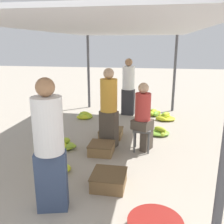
% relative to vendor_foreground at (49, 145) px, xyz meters
% --- Properties ---
extents(canopy_post_front_right, '(0.08, 0.08, 2.29)m').
position_rel_vendor_foreground_xyz_m(canopy_post_front_right, '(1.79, -0.68, 0.27)').
color(canopy_post_front_right, '#4C4C51').
rests_on(canopy_post_front_right, ground).
extents(canopy_post_back_left, '(0.08, 0.08, 2.29)m').
position_rel_vendor_foreground_xyz_m(canopy_post_back_left, '(-0.91, 5.21, 0.27)').
color(canopy_post_back_left, '#4C4C51').
rests_on(canopy_post_back_left, ground).
extents(canopy_post_back_right, '(0.08, 0.08, 2.29)m').
position_rel_vendor_foreground_xyz_m(canopy_post_back_right, '(1.79, 5.21, 0.27)').
color(canopy_post_back_right, '#4C4C51').
rests_on(canopy_post_back_right, ground).
extents(canopy_tarp, '(3.10, 6.29, 0.04)m').
position_rel_vendor_foreground_xyz_m(canopy_tarp, '(0.44, 2.26, 1.43)').
color(canopy_tarp, '#B2B2B7').
rests_on(canopy_tarp, canopy_post_front_left).
extents(vendor_foreground, '(0.44, 0.44, 1.69)m').
position_rel_vendor_foreground_xyz_m(vendor_foreground, '(0.00, 0.00, 0.00)').
color(vendor_foreground, '#384766').
rests_on(vendor_foreground, ground).
extents(stool, '(0.34, 0.34, 0.45)m').
position_rel_vendor_foreground_xyz_m(stool, '(1.01, 2.02, -0.52)').
color(stool, '#4C4C4C').
rests_on(stool, ground).
extents(vendor_seated, '(0.45, 0.45, 1.35)m').
position_rel_vendor_foreground_xyz_m(vendor_seated, '(1.03, 2.03, -0.17)').
color(vendor_seated, '#4C4238').
rests_on(vendor_seated, ground).
extents(banana_pile_left_0, '(0.55, 0.42, 0.22)m').
position_rel_vendor_foreground_xyz_m(banana_pile_left_0, '(-0.56, 1.82, -0.79)').
color(banana_pile_left_0, '#90BE32').
rests_on(banana_pile_left_0, ground).
extents(banana_pile_left_1, '(0.46, 0.35, 0.20)m').
position_rel_vendor_foreground_xyz_m(banana_pile_left_1, '(-0.69, 3.91, -0.80)').
color(banana_pile_left_1, yellow).
rests_on(banana_pile_left_1, ground).
extents(banana_pile_left_2, '(0.46, 0.53, 0.19)m').
position_rel_vendor_foreground_xyz_m(banana_pile_left_2, '(-0.34, 0.97, -0.81)').
color(banana_pile_left_2, '#A1C52F').
rests_on(banana_pile_left_2, ground).
extents(banana_pile_right_0, '(0.57, 0.49, 0.22)m').
position_rel_vendor_foreground_xyz_m(banana_pile_right_0, '(1.52, 4.15, -0.79)').
color(banana_pile_right_0, '#BDD02A').
rests_on(banana_pile_right_0, ground).
extents(banana_pile_right_1, '(0.59, 0.45, 0.20)m').
position_rel_vendor_foreground_xyz_m(banana_pile_right_1, '(1.31, 2.95, -0.81)').
color(banana_pile_right_1, '#91BE32').
rests_on(banana_pile_right_1, ground).
extents(banana_pile_right_2, '(0.56, 0.55, 0.17)m').
position_rel_vendor_foreground_xyz_m(banana_pile_right_2, '(1.17, 4.60, -0.81)').
color(banana_pile_right_2, yellow).
rests_on(banana_pile_right_2, ground).
extents(crate_near, '(0.47, 0.47, 0.21)m').
position_rel_vendor_foreground_xyz_m(crate_near, '(0.26, 1.73, -0.77)').
color(crate_near, olive).
rests_on(crate_near, ground).
extents(crate_mid, '(0.51, 0.51, 0.18)m').
position_rel_vendor_foreground_xyz_m(crate_mid, '(0.28, 2.64, -0.79)').
color(crate_mid, '#9E7A4C').
rests_on(crate_mid, ground).
extents(crate_far, '(0.50, 0.50, 0.22)m').
position_rel_vendor_foreground_xyz_m(crate_far, '(0.61, 0.62, -0.77)').
color(crate_far, brown).
rests_on(crate_far, ground).
extents(shopper_walking_mid, '(0.38, 0.38, 1.64)m').
position_rel_vendor_foreground_xyz_m(shopper_walking_mid, '(0.46, 4.53, -0.02)').
color(shopper_walking_mid, '#2D2D33').
rests_on(shopper_walking_mid, ground).
extents(shopper_walking_far, '(0.43, 0.43, 1.60)m').
position_rel_vendor_foreground_xyz_m(shopper_walking_far, '(0.33, 2.14, -0.05)').
color(shopper_walking_far, '#4C4238').
rests_on(shopper_walking_far, ground).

